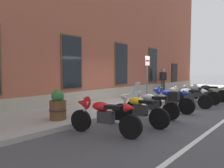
# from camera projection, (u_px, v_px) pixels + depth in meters

# --- Properties ---
(ground_plane) EXTENTS (140.00, 140.00, 0.00)m
(ground_plane) POSITION_uv_depth(u_px,v_px,m) (147.00, 109.00, 9.55)
(ground_plane) COLOR #424244
(sidewalk) EXTENTS (32.38, 2.97, 0.15)m
(sidewalk) POSITION_uv_depth(u_px,v_px,m) (121.00, 104.00, 10.51)
(sidewalk) COLOR gray
(sidewalk) RESTS_ON ground_plane
(brick_pub_facade) EXTENTS (26.38, 7.89, 8.63)m
(brick_pub_facade) POSITION_uv_depth(u_px,v_px,m) (56.00, 30.00, 13.70)
(brick_pub_facade) COLOR brown
(brick_pub_facade) RESTS_ON ground_plane
(motorcycle_red_sport) EXTENTS (0.77, 2.09, 1.01)m
(motorcycle_red_sport) POSITION_uv_depth(u_px,v_px,m) (101.00, 114.00, 5.71)
(motorcycle_red_sport) COLOR black
(motorcycle_red_sport) RESTS_ON ground_plane
(motorcycle_yellow_naked) EXTENTS (0.62, 2.01, 0.96)m
(motorcycle_yellow_naked) POSITION_uv_depth(u_px,v_px,m) (138.00, 110.00, 6.62)
(motorcycle_yellow_naked) COLOR black
(motorcycle_yellow_naked) RESTS_ON ground_plane
(motorcycle_silver_touring) EXTENTS (0.76, 2.00, 1.29)m
(motorcycle_silver_touring) POSITION_uv_depth(u_px,v_px,m) (155.00, 103.00, 7.63)
(motorcycle_silver_touring) COLOR black
(motorcycle_silver_touring) RESTS_ON ground_plane
(motorcycle_blue_sport) EXTENTS (0.62, 2.05, 1.05)m
(motorcycle_blue_sport) POSITION_uv_depth(u_px,v_px,m) (168.00, 98.00, 8.77)
(motorcycle_blue_sport) COLOR black
(motorcycle_blue_sport) RESTS_ON ground_plane
(motorcycle_white_sport) EXTENTS (0.65, 2.11, 1.02)m
(motorcycle_white_sport) POSITION_uv_depth(u_px,v_px,m) (186.00, 95.00, 9.84)
(motorcycle_white_sport) COLOR black
(motorcycle_white_sport) RESTS_ON ground_plane
(motorcycle_grey_naked) EXTENTS (0.66, 2.17, 0.98)m
(motorcycle_grey_naked) POSITION_uv_depth(u_px,v_px,m) (197.00, 94.00, 10.87)
(motorcycle_grey_naked) COLOR black
(motorcycle_grey_naked) RESTS_ON ground_plane
(motorcycle_black_naked) EXTENTS (0.73, 2.17, 0.96)m
(motorcycle_black_naked) POSITION_uv_depth(u_px,v_px,m) (207.00, 93.00, 11.85)
(motorcycle_black_naked) COLOR black
(motorcycle_black_naked) RESTS_ON ground_plane
(pedestrian_dark_jacket) EXTENTS (0.59, 0.44, 1.70)m
(pedestrian_dark_jacket) POSITION_uv_depth(u_px,v_px,m) (163.00, 79.00, 15.76)
(pedestrian_dark_jacket) COLOR #38332D
(pedestrian_dark_jacket) RESTS_ON sidewalk
(parking_sign) EXTENTS (0.36, 0.07, 2.28)m
(parking_sign) POSITION_uv_depth(u_px,v_px,m) (147.00, 72.00, 10.13)
(parking_sign) COLOR #4C4C51
(parking_sign) RESTS_ON sidewalk
(barrel_planter) EXTENTS (0.56, 0.56, 0.96)m
(barrel_planter) POSITION_uv_depth(u_px,v_px,m) (58.00, 106.00, 6.82)
(barrel_planter) COLOR brown
(barrel_planter) RESTS_ON sidewalk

